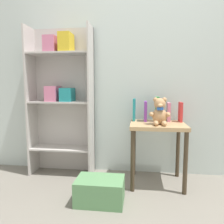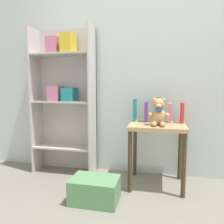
# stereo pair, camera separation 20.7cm
# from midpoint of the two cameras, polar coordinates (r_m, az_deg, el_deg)

# --- Properties ---
(wall_back) EXTENTS (4.80, 0.06, 2.50)m
(wall_back) POSITION_cam_midpoint_polar(r_m,az_deg,el_deg) (2.46, 7.08, 13.14)
(wall_back) COLOR silver
(wall_back) RESTS_ON ground_plane
(bookshelf_side) EXTENTS (0.69, 0.26, 1.61)m
(bookshelf_side) POSITION_cam_midpoint_polar(r_m,az_deg,el_deg) (2.49, -15.33, 4.80)
(bookshelf_side) COLOR #BCB7B2
(bookshelf_side) RESTS_ON ground_plane
(display_table) EXTENTS (0.53, 0.46, 0.61)m
(display_table) POSITION_cam_midpoint_polar(r_m,az_deg,el_deg) (2.18, 9.15, -5.77)
(display_table) COLOR tan
(display_table) RESTS_ON ground_plane
(teddy_bear) EXTENTS (0.20, 0.18, 0.26)m
(teddy_bear) POSITION_cam_midpoint_polar(r_m,az_deg,el_deg) (2.08, 9.60, -0.10)
(teddy_bear) COLOR tan
(teddy_bear) RESTS_ON display_table
(book_standing_teal) EXTENTS (0.03, 0.12, 0.23)m
(book_standing_teal) POSITION_cam_midpoint_polar(r_m,az_deg,el_deg) (2.29, 3.25, 0.60)
(book_standing_teal) COLOR teal
(book_standing_teal) RESTS_ON display_table
(book_standing_purple) EXTENTS (0.03, 0.13, 0.21)m
(book_standing_purple) POSITION_cam_midpoint_polar(r_m,az_deg,el_deg) (2.27, 6.18, 0.20)
(book_standing_purple) COLOR purple
(book_standing_purple) RESTS_ON display_table
(book_standing_green) EXTENTS (0.04, 0.11, 0.25)m
(book_standing_green) POSITION_cam_midpoint_polar(r_m,az_deg,el_deg) (2.27, 9.15, 0.75)
(book_standing_green) COLOR #33934C
(book_standing_green) RESTS_ON display_table
(book_standing_pink) EXTENTS (0.03, 0.11, 0.19)m
(book_standing_pink) POSITION_cam_midpoint_polar(r_m,az_deg,el_deg) (2.29, 12.07, -0.03)
(book_standing_pink) COLOR #D17093
(book_standing_pink) RESTS_ON display_table
(book_standing_red) EXTENTS (0.03, 0.11, 0.20)m
(book_standing_red) POSITION_cam_midpoint_polar(r_m,az_deg,el_deg) (2.30, 15.02, -0.01)
(book_standing_red) COLOR red
(book_standing_red) RESTS_ON display_table
(storage_bin) EXTENTS (0.40, 0.27, 0.21)m
(storage_bin) POSITION_cam_midpoint_polar(r_m,az_deg,el_deg) (1.95, -6.39, -19.77)
(storage_bin) COLOR #568956
(storage_bin) RESTS_ON ground_plane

